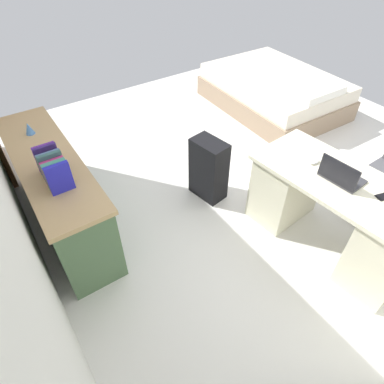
{
  "coord_description": "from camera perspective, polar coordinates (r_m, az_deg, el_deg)",
  "views": [
    {
      "loc": [
        -2.08,
        2.13,
        2.4
      ],
      "look_at": [
        -0.45,
        1.03,
        0.6
      ],
      "focal_mm": 30.93,
      "sensor_mm": 36.0,
      "label": 1
    }
  ],
  "objects": [
    {
      "name": "ground_plane",
      "position": [
        3.82,
        9.03,
        2.97
      ],
      "size": [
        5.57,
        5.57,
        0.0
      ],
      "primitive_type": "plane",
      "color": "silver"
    },
    {
      "name": "desk",
      "position": [
        3.06,
        23.05,
        -3.22
      ],
      "size": [
        1.49,
        0.78,
        0.73
      ],
      "color": "beige",
      "rests_on": "ground_plane"
    },
    {
      "name": "credenza",
      "position": [
        3.22,
        -22.13,
        0.01
      ],
      "size": [
        1.8,
        0.48,
        0.77
      ],
      "color": "#4C6B47",
      "rests_on": "ground_plane"
    },
    {
      "name": "bed",
      "position": [
        5.16,
        14.01,
        16.51
      ],
      "size": [
        1.94,
        1.46,
        0.58
      ],
      "color": "gray",
      "rests_on": "ground_plane"
    },
    {
      "name": "suitcase_black",
      "position": [
        3.33,
        2.88,
        3.92
      ],
      "size": [
        0.39,
        0.28,
        0.65
      ],
      "primitive_type": "cube",
      "rotation": [
        0.0,
        0.0,
        0.16
      ],
      "color": "black",
      "rests_on": "ground_plane"
    },
    {
      "name": "laptop",
      "position": [
        2.8,
        24.26,
        2.58
      ],
      "size": [
        0.33,
        0.25,
        0.21
      ],
      "color": "#333338",
      "rests_on": "desk"
    },
    {
      "name": "computer_mouse",
      "position": [
        2.93,
        20.36,
        4.97
      ],
      "size": [
        0.07,
        0.1,
        0.03
      ],
      "primitive_type": "ellipsoid",
      "rotation": [
        0.0,
        0.0,
        0.09
      ],
      "color": "white",
      "rests_on": "desk"
    },
    {
      "name": "book_row",
      "position": [
        2.66,
        -22.79,
        3.84
      ],
      "size": [
        0.36,
        0.17,
        0.24
      ],
      "color": "#2425B4",
      "rests_on": "credenza"
    },
    {
      "name": "figurine_small",
      "position": [
        3.34,
        -26.32,
        9.8
      ],
      "size": [
        0.08,
        0.08,
        0.11
      ],
      "primitive_type": "cone",
      "color": "#4C7FBF",
      "rests_on": "credenza"
    }
  ]
}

